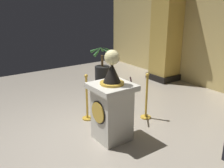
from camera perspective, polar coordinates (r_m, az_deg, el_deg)
The scene contains 7 objects.
ground_plane at distance 5.20m, azimuth -5.48°, elevation -11.48°, with size 10.69×10.69×0.00m, color #9E9384.
pedestal_clock at distance 4.76m, azimuth -0.04°, elevation -4.90°, with size 0.75×0.75×1.76m.
stanchion_near at distance 5.79m, azimuth 7.76°, elevation -4.15°, with size 0.24×0.24×1.08m.
stanchion_far at distance 5.71m, azimuth -5.67°, elevation -4.45°, with size 0.24×0.24×1.07m.
velvet_rope at distance 5.57m, azimuth 1.12°, elevation -0.44°, with size 0.96×0.96×0.22m.
column_left at distance 8.59m, azimuth 12.23°, elevation 11.65°, with size 0.91×0.91×3.31m.
potted_palm_left at distance 8.58m, azimuth -2.21°, elevation 3.32°, with size 0.86×0.82×1.20m.
Camera 1 is at (3.95, -2.20, 2.58)m, focal length 40.41 mm.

